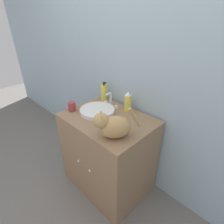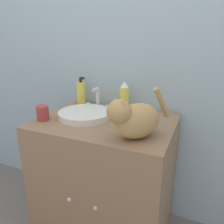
{
  "view_description": "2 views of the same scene",
  "coord_description": "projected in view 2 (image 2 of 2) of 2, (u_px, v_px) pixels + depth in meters",
  "views": [
    {
      "loc": [
        0.97,
        -0.62,
        1.59
      ],
      "look_at": [
        0.08,
        0.27,
        0.91
      ],
      "focal_mm": 28.0,
      "sensor_mm": 36.0,
      "label": 1
    },
    {
      "loc": [
        0.52,
        -0.79,
        1.26
      ],
      "look_at": [
        0.07,
        0.24,
        0.89
      ],
      "focal_mm": 35.0,
      "sensor_mm": 36.0,
      "label": 2
    }
  ],
  "objects": [
    {
      "name": "faucet",
      "position": [
        97.0,
        101.0,
        1.47
      ],
      "size": [
        0.18,
        0.08,
        0.15
      ],
      "color": "silver",
      "rests_on": "vanity_cabinet"
    },
    {
      "name": "spray_bottle",
      "position": [
        124.0,
        97.0,
        1.44
      ],
      "size": [
        0.06,
        0.06,
        0.19
      ],
      "color": "#EADB4C",
      "rests_on": "vanity_cabinet"
    },
    {
      "name": "sink_basin",
      "position": [
        85.0,
        114.0,
        1.33
      ],
      "size": [
        0.32,
        0.32,
        0.04
      ],
      "color": "white",
      "rests_on": "vanity_cabinet"
    },
    {
      "name": "cat",
      "position": [
        134.0,
        119.0,
        1.02
      ],
      "size": [
        0.28,
        0.32,
        0.24
      ],
      "rotation": [
        0.0,
        0.0,
        -2.25
      ],
      "color": "tan",
      "rests_on": "vanity_cabinet"
    },
    {
      "name": "vanity_cabinet",
      "position": [
        106.0,
        179.0,
        1.41
      ],
      "size": [
        0.79,
        0.61,
        0.81
      ],
      "color": "#8C6B4C",
      "rests_on": "ground_plane"
    },
    {
      "name": "cup",
      "position": [
        43.0,
        113.0,
        1.27
      ],
      "size": [
        0.07,
        0.07,
        0.09
      ],
      "color": "#9E3838",
      "rests_on": "vanity_cabinet"
    },
    {
      "name": "soap_bottle",
      "position": [
        81.0,
        93.0,
        1.58
      ],
      "size": [
        0.06,
        0.06,
        0.2
      ],
      "color": "#EADB4C",
      "rests_on": "vanity_cabinet"
    },
    {
      "name": "wall_back",
      "position": [
        127.0,
        42.0,
        1.44
      ],
      "size": [
        6.0,
        0.05,
        2.5
      ],
      "color": "#9EB7C6",
      "rests_on": "ground_plane"
    }
  ]
}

